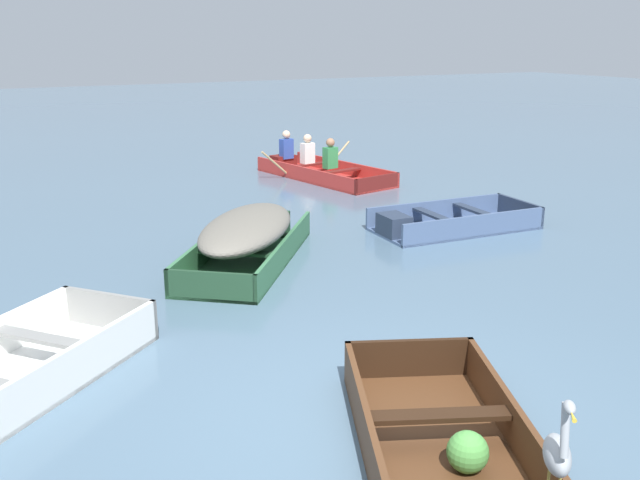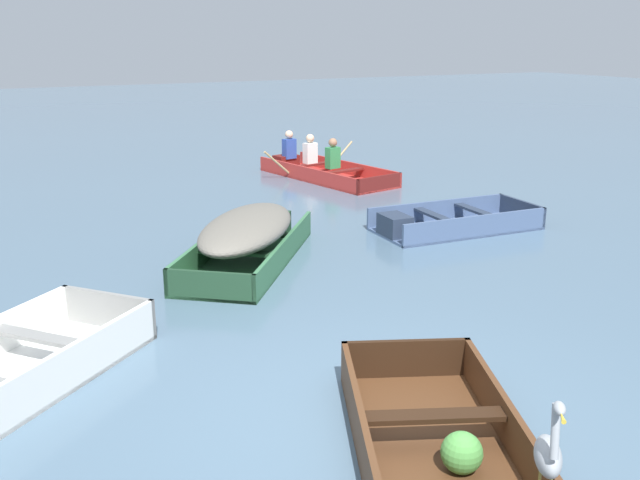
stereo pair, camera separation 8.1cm
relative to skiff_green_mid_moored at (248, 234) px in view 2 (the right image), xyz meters
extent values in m
plane|color=slate|center=(-0.81, -4.46, -0.39)|extent=(80.00, 80.00, 0.00)
cube|color=#4C2D19|center=(-0.17, -5.54, -0.20)|extent=(1.34, 3.03, 0.38)
cube|color=#4C2D19|center=(-1.17, -5.11, -0.20)|extent=(1.34, 3.03, 0.38)
cube|color=black|center=(-0.03, -3.85, -0.20)|extent=(1.07, 0.49, 0.38)
cube|color=black|center=(-0.47, -4.88, -0.10)|extent=(1.02, 0.56, 0.04)
sphere|color=#4C9342|center=(-0.49, -5.23, -0.20)|extent=(0.29, 0.29, 0.29)
cube|color=white|center=(-3.19, -2.42, -0.37)|extent=(2.85, 2.67, 0.04)
cube|color=white|center=(-2.83, -2.83, -0.18)|extent=(2.14, 1.85, 0.42)
cube|color=gray|center=(-2.15, -1.54, -0.18)|extent=(0.77, 0.89, 0.42)
cube|color=gray|center=(-2.87, -2.15, -0.07)|extent=(0.79, 0.89, 0.04)
cube|color=#387047|center=(-0.02, -0.03, -0.37)|extent=(2.74, 3.07, 0.04)
cube|color=#387047|center=(-0.44, 0.30, -0.21)|extent=(1.91, 2.42, 0.36)
cube|color=#387047|center=(0.39, -0.35, -0.21)|extent=(1.91, 2.42, 0.36)
cube|color=#1E3D27|center=(-0.94, -1.20, -0.21)|extent=(0.90, 0.72, 0.36)
cube|color=#1E3D27|center=(0.80, 1.03, -0.19)|extent=(0.61, 0.59, 0.32)
cube|color=#1E3D27|center=(0.26, 0.33, -0.12)|extent=(0.89, 0.75, 0.04)
cube|color=#1E3D27|center=(-0.30, -0.39, -0.12)|extent=(0.89, 0.75, 0.04)
ellipsoid|color=#6B665B|center=(-0.02, -0.03, 0.09)|extent=(2.36, 2.61, 0.38)
cube|color=#475B7F|center=(3.49, 0.02, -0.37)|extent=(2.62, 1.27, 0.04)
cube|color=#475B7F|center=(3.46, -0.52, -0.21)|extent=(2.56, 0.19, 0.35)
cube|color=#475B7F|center=(3.52, 0.56, -0.21)|extent=(2.56, 0.19, 0.35)
cube|color=#273246|center=(4.75, -0.05, -0.21)|extent=(0.11, 1.13, 0.35)
cube|color=#273246|center=(2.39, 0.08, -0.19)|extent=(0.39, 0.53, 0.32)
cube|color=#273246|center=(3.11, 0.04, -0.12)|extent=(0.22, 1.04, 0.04)
cube|color=#273246|center=(3.88, 0.00, -0.12)|extent=(0.22, 1.04, 0.04)
cube|color=#AD2D28|center=(3.59, 4.57, -0.37)|extent=(1.78, 3.49, 0.04)
cube|color=#AD2D28|center=(3.05, 4.47, -0.23)|extent=(0.69, 3.27, 0.31)
cube|color=#AD2D28|center=(4.14, 4.68, -0.23)|extent=(0.69, 3.27, 0.31)
cube|color=maroon|center=(3.91, 2.97, -0.23)|extent=(1.15, 0.27, 0.31)
cube|color=maroon|center=(3.31, 6.03, -0.22)|extent=(0.58, 0.45, 0.28)
cube|color=maroon|center=(3.50, 5.06, -0.15)|extent=(1.07, 0.36, 0.04)
cube|color=maroon|center=(3.69, 4.08, -0.15)|extent=(1.07, 0.36, 0.04)
cube|color=#338C4C|center=(3.63, 4.38, 0.09)|extent=(0.31, 0.23, 0.44)
sphere|color=#9E7051|center=(3.63, 4.38, 0.41)|extent=(0.18, 0.18, 0.18)
cube|color=white|center=(3.48, 5.14, 0.09)|extent=(0.31, 0.23, 0.44)
sphere|color=beige|center=(3.48, 5.14, 0.41)|extent=(0.18, 0.18, 0.18)
cube|color=#2D4CA5|center=(3.33, 5.91, 0.09)|extent=(0.31, 0.23, 0.44)
sphere|color=beige|center=(3.33, 5.91, 0.41)|extent=(0.18, 0.18, 0.18)
cylinder|color=tan|center=(2.62, 4.98, -0.03)|extent=(0.64, 0.17, 0.55)
cylinder|color=tan|center=(4.35, 5.31, -0.03)|extent=(0.64, 0.17, 0.55)
ellipsoid|color=#93999E|center=(-0.75, -6.23, 0.43)|extent=(0.30, 0.34, 0.18)
cylinder|color=#93999E|center=(-0.82, -6.33, 0.65)|extent=(0.10, 0.12, 0.28)
ellipsoid|color=#93999E|center=(-0.85, -6.36, 0.80)|extent=(0.11, 0.12, 0.06)
cone|color=gold|center=(-0.89, -6.42, 0.80)|extent=(0.08, 0.09, 0.02)
camera|label=1|loc=(-3.39, -8.57, 2.57)|focal=40.00mm
camera|label=2|loc=(-3.32, -8.61, 2.57)|focal=40.00mm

